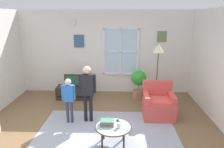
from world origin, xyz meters
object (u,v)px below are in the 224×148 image
object	(u,v)px
armchair	(158,104)
person_black_shirt	(87,88)
cup	(119,125)
floor_lamp	(158,55)
coffee_table	(113,128)
remote_near_books	(118,121)
book_stack	(107,123)
tv_stand	(75,92)
television	(74,80)
person_blue_shirt	(69,96)
potted_plant_by_window	(139,82)
remote_near_cup	(111,124)

from	to	relation	value
armchair	person_black_shirt	world-z (taller)	person_black_shirt
cup	floor_lamp	distance (m)	2.52
coffee_table	remote_near_books	xyz separation A→B (m)	(0.10, 0.18, 0.04)
book_stack	person_black_shirt	distance (m)	1.11
tv_stand	television	xyz separation A→B (m)	(0.00, -0.00, 0.39)
person_blue_shirt	coffee_table	bearing A→B (deg)	-39.11
tv_stand	potted_plant_by_window	bearing A→B (deg)	2.73
book_stack	remote_near_cup	distance (m)	0.09
remote_near_books	person_blue_shirt	size ratio (longest dim) A/B	0.13
remote_near_cup	potted_plant_by_window	distance (m)	2.51
armchair	person_blue_shirt	distance (m)	2.24
remote_near_books	person_black_shirt	xyz separation A→B (m)	(-0.73, 0.78, 0.44)
tv_stand	book_stack	world-z (taller)	book_stack
potted_plant_by_window	armchair	bearing A→B (deg)	-71.32
armchair	cup	world-z (taller)	armchair
person_blue_shirt	floor_lamp	bearing A→B (deg)	27.11
coffee_table	floor_lamp	size ratio (longest dim) A/B	0.41
tv_stand	person_blue_shirt	xyz separation A→B (m)	(0.21, -1.51, 0.50)
person_black_shirt	person_blue_shirt	size ratio (longest dim) A/B	1.25
book_stack	potted_plant_by_window	xyz separation A→B (m)	(0.82, 2.43, 0.07)
coffee_table	person_black_shirt	world-z (taller)	person_black_shirt
remote_near_cup	potted_plant_by_window	world-z (taller)	potted_plant_by_window
armchair	remote_near_books	world-z (taller)	armchair
coffee_table	remote_near_books	bearing A→B (deg)	61.19
cup	floor_lamp	bearing A→B (deg)	62.85
tv_stand	floor_lamp	xyz separation A→B (m)	(2.44, -0.37, 1.27)
remote_near_cup	floor_lamp	world-z (taller)	floor_lamp
cup	person_blue_shirt	distance (m)	1.51
cup	person_blue_shirt	xyz separation A→B (m)	(-1.17, 0.92, 0.22)
remote_near_cup	book_stack	bearing A→B (deg)	-158.45
remote_near_books	television	bearing A→B (deg)	122.02
tv_stand	remote_near_cup	bearing A→B (deg)	-61.79
tv_stand	book_stack	distance (m)	2.62
television	cup	world-z (taller)	television
coffee_table	book_stack	distance (m)	0.15
tv_stand	remote_near_cup	size ratio (longest dim) A/B	7.67
potted_plant_by_window	person_blue_shirt	bearing A→B (deg)	-137.73
tv_stand	person_black_shirt	world-z (taller)	person_black_shirt
tv_stand	remote_near_books	size ratio (longest dim) A/B	7.67
armchair	book_stack	xyz separation A→B (m)	(-1.22, -1.24, 0.14)
person_black_shirt	floor_lamp	bearing A→B (deg)	30.43
tv_stand	person_black_shirt	distance (m)	1.71
person_blue_shirt	armchair	bearing A→B (deg)	11.09
armchair	cup	xyz separation A→B (m)	(-1.00, -1.35, 0.14)
remote_near_books	remote_near_cup	size ratio (longest dim) A/B	1.00
cup	remote_near_books	size ratio (longest dim) A/B	0.77
cup	tv_stand	bearing A→B (deg)	119.66
book_stack	coffee_table	bearing A→B (deg)	-22.27
armchair	book_stack	distance (m)	1.75
book_stack	remote_near_cup	world-z (taller)	book_stack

